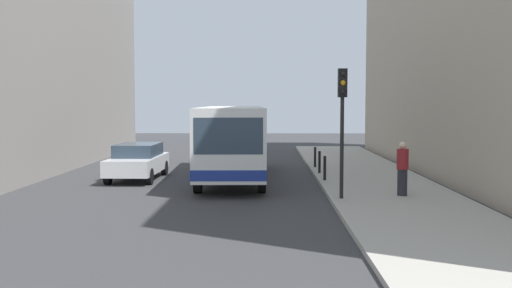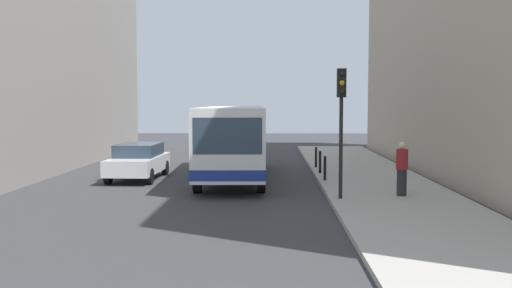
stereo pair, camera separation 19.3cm
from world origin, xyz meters
name	(u,v)px [view 1 (the left image)]	position (x,y,z in m)	size (l,w,h in m)	color
ground_plane	(234,191)	(0.00, 0.00, 0.00)	(80.00, 80.00, 0.00)	#38383A
sidewalk	(385,190)	(5.40, 0.00, 0.07)	(4.40, 40.00, 0.15)	#ADA89E
bus	(232,137)	(-0.27, 3.67, 1.73)	(2.90, 11.10, 3.00)	white
car_beside_bus	(138,161)	(-4.17, 3.22, 0.78)	(1.94, 4.44, 1.48)	silver
traffic_light	(342,108)	(3.55, -2.42, 3.01)	(0.28, 0.33, 4.10)	black
bollard_near	(325,168)	(3.45, 1.98, 0.62)	(0.11, 0.11, 0.95)	black
bollard_mid	(319,162)	(3.45, 4.31, 0.62)	(0.11, 0.11, 0.95)	black
bollard_far	(315,157)	(3.45, 6.63, 0.62)	(0.11, 0.11, 0.95)	black
pedestrian_near_signal	(402,169)	(5.61, -1.80, 1.03)	(0.38, 0.38, 1.76)	#26262D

